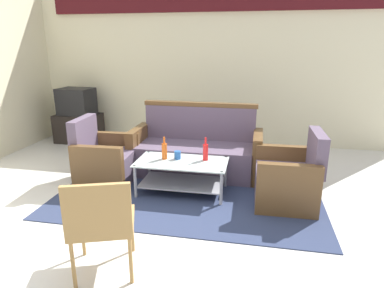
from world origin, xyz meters
name	(u,v)px	position (x,y,z in m)	size (l,w,h in m)	color
ground_plane	(171,221)	(0.00, 0.00, 0.00)	(14.00, 14.00, 0.00)	silver
wall_back	(212,61)	(0.00, 3.05, 1.48)	(6.52, 0.19, 2.80)	beige
rug	(190,191)	(0.05, 0.76, 0.01)	(3.15, 2.09, 0.01)	#2D3856
couch	(196,151)	(0.01, 1.40, 0.32)	(1.81, 0.76, 0.96)	#5B4C60
armchair_left	(105,161)	(-1.11, 0.86, 0.29)	(0.73, 0.78, 0.85)	#5B4C60
armchair_right	(288,180)	(1.21, 0.66, 0.29)	(0.71, 0.77, 0.85)	#5B4C60
coffee_table	(182,172)	(-0.04, 0.71, 0.27)	(1.10, 0.60, 0.40)	silver
bottle_red	(205,152)	(0.23, 0.80, 0.52)	(0.06, 0.06, 0.28)	red
bottle_orange	(164,151)	(-0.27, 0.75, 0.52)	(0.07, 0.07, 0.28)	#D85919
cup	(177,155)	(-0.11, 0.78, 0.46)	(0.08, 0.08, 0.10)	#2659A5
tv_stand	(79,128)	(-2.43, 2.55, 0.26)	(0.80, 0.50, 0.52)	black
television	(77,101)	(-2.43, 2.55, 0.76)	(0.63, 0.49, 0.48)	black
wicker_chair	(101,220)	(-0.30, -0.92, 0.49)	(0.61, 0.61, 0.84)	#AD844C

